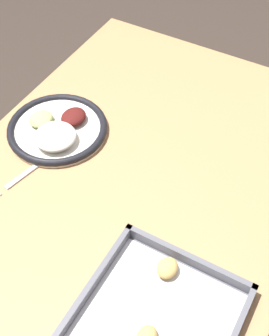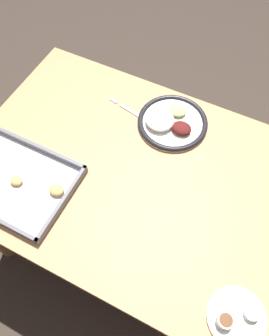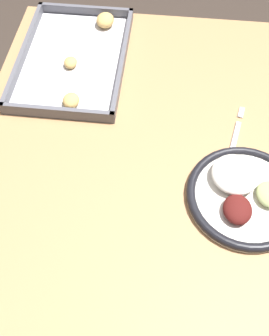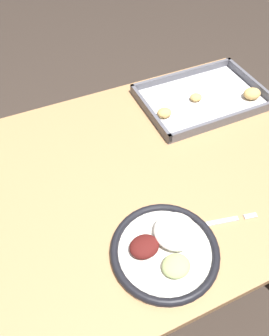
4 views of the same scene
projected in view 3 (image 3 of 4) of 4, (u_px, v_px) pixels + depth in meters
ground_plane at (135, 269)px, 1.51m from camera, size 8.00×8.00×0.00m
dining_table at (135, 192)px, 1.00m from camera, size 1.17×0.82×0.71m
dinner_plate at (244, 193)px, 0.87m from camera, size 0.26×0.26×0.05m
fork at (235, 139)px, 0.96m from camera, size 0.19×0.05×0.00m
baking_tray at (76, 58)px, 1.11m from camera, size 0.43×0.29×0.04m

